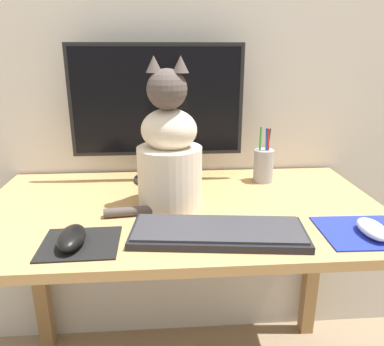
% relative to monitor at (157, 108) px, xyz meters
% --- Properties ---
extents(wall_back, '(7.00, 0.04, 2.50)m').
position_rel_monitor_xyz_m(wall_back, '(0.07, 0.13, 0.29)').
color(wall_back, beige).
rests_on(wall_back, ground_plane).
extents(desk, '(1.14, 0.64, 0.71)m').
position_rel_monitor_xyz_m(desk, '(0.07, -0.23, -0.36)').
color(desk, tan).
rests_on(desk, ground_plane).
extents(monitor, '(0.55, 0.17, 0.44)m').
position_rel_monitor_xyz_m(monitor, '(0.00, 0.00, 0.00)').
color(monitor, black).
rests_on(monitor, desk).
extents(keyboard, '(0.43, 0.20, 0.02)m').
position_rel_monitor_xyz_m(keyboard, '(0.14, -0.42, -0.23)').
color(keyboard, black).
rests_on(keyboard, desk).
extents(mousepad_left, '(0.18, 0.16, 0.00)m').
position_rel_monitor_xyz_m(mousepad_left, '(-0.18, -0.43, -0.24)').
color(mousepad_left, black).
rests_on(mousepad_left, desk).
extents(mousepad_right, '(0.21, 0.18, 0.00)m').
position_rel_monitor_xyz_m(mousepad_right, '(0.50, -0.42, -0.24)').
color(mousepad_right, '#1E2D9E').
rests_on(mousepad_right, desk).
extents(computer_mouse_left, '(0.06, 0.11, 0.04)m').
position_rel_monitor_xyz_m(computer_mouse_left, '(-0.19, -0.44, -0.22)').
color(computer_mouse_left, black).
rests_on(computer_mouse_left, mousepad_left).
extents(computer_mouse_right, '(0.06, 0.11, 0.03)m').
position_rel_monitor_xyz_m(computer_mouse_right, '(0.51, -0.44, -0.23)').
color(computer_mouse_right, white).
rests_on(computer_mouse_right, mousepad_right).
extents(cat, '(0.29, 0.22, 0.41)m').
position_rel_monitor_xyz_m(cat, '(0.03, -0.22, -0.09)').
color(cat, beige).
rests_on(cat, desk).
extents(pen_cup, '(0.07, 0.07, 0.18)m').
position_rel_monitor_xyz_m(pen_cup, '(0.35, -0.04, -0.19)').
color(pen_cup, '#99999E').
rests_on(pen_cup, desk).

